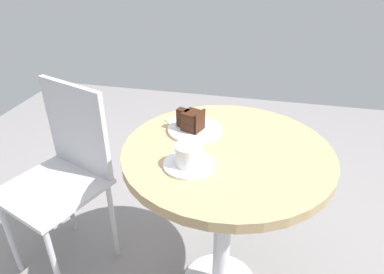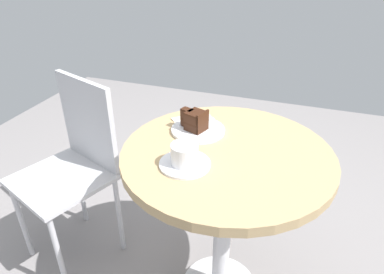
{
  "view_description": "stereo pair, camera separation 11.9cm",
  "coord_description": "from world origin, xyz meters",
  "px_view_note": "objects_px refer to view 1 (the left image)",
  "views": [
    {
      "loc": [
        -1.03,
        -0.1,
        1.37
      ],
      "look_at": [
        -0.01,
        0.12,
        0.78
      ],
      "focal_mm": 32.0,
      "sensor_mm": 36.0,
      "label": 1
    },
    {
      "loc": [
        -0.99,
        -0.22,
        1.37
      ],
      "look_at": [
        -0.01,
        0.12,
        0.78
      ],
      "focal_mm": 32.0,
      "sensor_mm": 36.0,
      "label": 2
    }
  ],
  "objects_px": {
    "fork": "(196,121)",
    "cafe_chair": "(65,166)",
    "napkin": "(191,124)",
    "coffee_cup": "(189,154)",
    "cake_plate": "(195,130)",
    "saucer": "(189,164)",
    "teaspoon": "(194,155)",
    "cake_slice": "(191,120)"
  },
  "relations": [
    {
      "from": "napkin",
      "to": "cafe_chair",
      "type": "height_order",
      "value": "cafe_chair"
    },
    {
      "from": "saucer",
      "to": "cake_slice",
      "type": "bearing_deg",
      "value": 10.77
    },
    {
      "from": "saucer",
      "to": "cake_plate",
      "type": "xyz_separation_m",
      "value": [
        0.23,
        0.03,
        0.0
      ]
    },
    {
      "from": "napkin",
      "to": "coffee_cup",
      "type": "bearing_deg",
      "value": -168.24
    },
    {
      "from": "coffee_cup",
      "to": "cake_slice",
      "type": "bearing_deg",
      "value": 10.82
    },
    {
      "from": "fork",
      "to": "cafe_chair",
      "type": "distance_m",
      "value": 0.61
    },
    {
      "from": "cake_plate",
      "to": "napkin",
      "type": "relative_size",
      "value": 0.86
    },
    {
      "from": "cake_slice",
      "to": "teaspoon",
      "type": "bearing_deg",
      "value": -164.4
    },
    {
      "from": "fork",
      "to": "coffee_cup",
      "type": "bearing_deg",
      "value": -125.13
    },
    {
      "from": "saucer",
      "to": "fork",
      "type": "height_order",
      "value": "fork"
    },
    {
      "from": "cake_plate",
      "to": "fork",
      "type": "height_order",
      "value": "fork"
    },
    {
      "from": "cafe_chair",
      "to": "coffee_cup",
      "type": "bearing_deg",
      "value": 3.74
    },
    {
      "from": "cafe_chair",
      "to": "napkin",
      "type": "bearing_deg",
      "value": 31.55
    },
    {
      "from": "coffee_cup",
      "to": "fork",
      "type": "bearing_deg",
      "value": 7.61
    },
    {
      "from": "teaspoon",
      "to": "coffee_cup",
      "type": "bearing_deg",
      "value": -116.07
    },
    {
      "from": "teaspoon",
      "to": "fork",
      "type": "bearing_deg",
      "value": 83.28
    },
    {
      "from": "saucer",
      "to": "cake_plate",
      "type": "height_order",
      "value": "cake_plate"
    },
    {
      "from": "napkin",
      "to": "teaspoon",
      "type": "bearing_deg",
      "value": -164.47
    },
    {
      "from": "napkin",
      "to": "cake_plate",
      "type": "bearing_deg",
      "value": -152.79
    },
    {
      "from": "cake_plate",
      "to": "napkin",
      "type": "distance_m",
      "value": 0.06
    },
    {
      "from": "saucer",
      "to": "cake_plate",
      "type": "distance_m",
      "value": 0.23
    },
    {
      "from": "teaspoon",
      "to": "cafe_chair",
      "type": "height_order",
      "value": "cafe_chair"
    },
    {
      "from": "napkin",
      "to": "fork",
      "type": "bearing_deg",
      "value": -68.39
    },
    {
      "from": "teaspoon",
      "to": "napkin",
      "type": "xyz_separation_m",
      "value": [
        0.24,
        0.07,
        -0.01
      ]
    },
    {
      "from": "fork",
      "to": "cafe_chair",
      "type": "height_order",
      "value": "cafe_chair"
    },
    {
      "from": "coffee_cup",
      "to": "fork",
      "type": "height_order",
      "value": "coffee_cup"
    },
    {
      "from": "cake_plate",
      "to": "napkin",
      "type": "bearing_deg",
      "value": 27.21
    },
    {
      "from": "cake_slice",
      "to": "cafe_chair",
      "type": "relative_size",
      "value": 0.13
    },
    {
      "from": "coffee_cup",
      "to": "fork",
      "type": "distance_m",
      "value": 0.3
    },
    {
      "from": "cake_plate",
      "to": "napkin",
      "type": "xyz_separation_m",
      "value": [
        0.05,
        0.03,
        -0.0
      ]
    },
    {
      "from": "fork",
      "to": "cafe_chair",
      "type": "xyz_separation_m",
      "value": [
        -0.11,
        0.56,
        -0.23
      ]
    },
    {
      "from": "saucer",
      "to": "fork",
      "type": "relative_size",
      "value": 1.42
    },
    {
      "from": "teaspoon",
      "to": "cake_slice",
      "type": "bearing_deg",
      "value": 88.28
    },
    {
      "from": "coffee_cup",
      "to": "napkin",
      "type": "xyz_separation_m",
      "value": [
        0.28,
        0.06,
        -0.04
      ]
    },
    {
      "from": "teaspoon",
      "to": "cake_plate",
      "type": "bearing_deg",
      "value": 84.62
    },
    {
      "from": "cake_slice",
      "to": "napkin",
      "type": "height_order",
      "value": "cake_slice"
    },
    {
      "from": "cake_slice",
      "to": "cake_plate",
      "type": "bearing_deg",
      "value": -58.28
    },
    {
      "from": "coffee_cup",
      "to": "cafe_chair",
      "type": "bearing_deg",
      "value": 73.06
    },
    {
      "from": "coffee_cup",
      "to": "cafe_chair",
      "type": "relative_size",
      "value": 0.14
    },
    {
      "from": "cake_plate",
      "to": "cafe_chair",
      "type": "relative_size",
      "value": 0.24
    },
    {
      "from": "teaspoon",
      "to": "napkin",
      "type": "bearing_deg",
      "value": 88.21
    },
    {
      "from": "fork",
      "to": "napkin",
      "type": "height_order",
      "value": "fork"
    }
  ]
}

